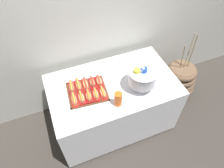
{
  "coord_description": "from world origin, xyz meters",
  "views": [
    {
      "loc": [
        -0.55,
        -1.36,
        2.46
      ],
      "look_at": [
        -0.01,
        -0.01,
        0.78
      ],
      "focal_mm": 33.03,
      "sensor_mm": 36.0,
      "label": 1
    }
  ],
  "objects_px": {
    "buffet_table": "(113,103)",
    "hot_dog_2": "(89,96)",
    "hot_dog_1": "(81,98)",
    "hot_dog_3": "(96,94)",
    "hot_dog_8": "(92,83)",
    "hot_dog_4": "(103,93)",
    "hot_dog_9": "(99,81)",
    "hot_dog_6": "(78,85)",
    "floor_vase": "(178,81)",
    "punch_bowl": "(142,76)",
    "serving_tray": "(87,92)",
    "cup_stack": "(118,99)",
    "hot_dog_0": "(74,99)",
    "hot_dog_5": "(71,87)",
    "hot_dog_7": "(85,84)"
  },
  "relations": [
    {
      "from": "hot_dog_6",
      "to": "hot_dog_9",
      "type": "relative_size",
      "value": 1.12
    },
    {
      "from": "hot_dog_1",
      "to": "punch_bowl",
      "type": "xyz_separation_m",
      "value": [
        0.64,
        -0.06,
        0.13
      ]
    },
    {
      "from": "floor_vase",
      "to": "hot_dog_0",
      "type": "relative_size",
      "value": 5.82
    },
    {
      "from": "hot_dog_6",
      "to": "hot_dog_1",
      "type": "bearing_deg",
      "value": -95.39
    },
    {
      "from": "hot_dog_5",
      "to": "hot_dog_6",
      "type": "bearing_deg",
      "value": -5.39
    },
    {
      "from": "hot_dog_2",
      "to": "hot_dog_3",
      "type": "xyz_separation_m",
      "value": [
        0.07,
        -0.01,
        0.0
      ]
    },
    {
      "from": "hot_dog_1",
      "to": "hot_dog_4",
      "type": "height_order",
      "value": "hot_dog_1"
    },
    {
      "from": "hot_dog_7",
      "to": "floor_vase",
      "type": "bearing_deg",
      "value": 1.92
    },
    {
      "from": "floor_vase",
      "to": "hot_dog_7",
      "type": "bearing_deg",
      "value": -178.08
    },
    {
      "from": "hot_dog_4",
      "to": "hot_dog_6",
      "type": "height_order",
      "value": "hot_dog_6"
    },
    {
      "from": "hot_dog_8",
      "to": "cup_stack",
      "type": "height_order",
      "value": "cup_stack"
    },
    {
      "from": "hot_dog_7",
      "to": "hot_dog_2",
      "type": "bearing_deg",
      "value": -95.39
    },
    {
      "from": "punch_bowl",
      "to": "hot_dog_5",
      "type": "bearing_deg",
      "value": 161.44
    },
    {
      "from": "hot_dog_3",
      "to": "hot_dog_9",
      "type": "bearing_deg",
      "value": 60.16
    },
    {
      "from": "buffet_table",
      "to": "hot_dog_2",
      "type": "bearing_deg",
      "value": -164.45
    },
    {
      "from": "floor_vase",
      "to": "hot_dog_8",
      "type": "relative_size",
      "value": 6.46
    },
    {
      "from": "hot_dog_1",
      "to": "hot_dog_5",
      "type": "distance_m",
      "value": 0.18
    },
    {
      "from": "hot_dog_8",
      "to": "hot_dog_9",
      "type": "xyz_separation_m",
      "value": [
        0.07,
        -0.01,
        -0.0
      ]
    },
    {
      "from": "hot_dog_8",
      "to": "hot_dog_9",
      "type": "distance_m",
      "value": 0.08
    },
    {
      "from": "hot_dog_2",
      "to": "hot_dog_8",
      "type": "relative_size",
      "value": 1.01
    },
    {
      "from": "hot_dog_1",
      "to": "hot_dog_3",
      "type": "distance_m",
      "value": 0.15
    },
    {
      "from": "floor_vase",
      "to": "hot_dog_4",
      "type": "bearing_deg",
      "value": -169.62
    },
    {
      "from": "hot_dog_5",
      "to": "floor_vase",
      "type": "bearing_deg",
      "value": 1.19
    },
    {
      "from": "hot_dog_3",
      "to": "hot_dog_4",
      "type": "bearing_deg",
      "value": -5.39
    },
    {
      "from": "buffet_table",
      "to": "hot_dog_9",
      "type": "relative_size",
      "value": 8.53
    },
    {
      "from": "buffet_table",
      "to": "hot_dog_8",
      "type": "bearing_deg",
      "value": 160.61
    },
    {
      "from": "hot_dog_9",
      "to": "hot_dog_6",
      "type": "bearing_deg",
      "value": 174.61
    },
    {
      "from": "hot_dog_4",
      "to": "cup_stack",
      "type": "distance_m",
      "value": 0.2
    },
    {
      "from": "serving_tray",
      "to": "hot_dog_9",
      "type": "xyz_separation_m",
      "value": [
        0.16,
        0.07,
        0.03
      ]
    },
    {
      "from": "hot_dog_1",
      "to": "buffet_table",
      "type": "bearing_deg",
      "value": 11.53
    },
    {
      "from": "floor_vase",
      "to": "buffet_table",
      "type": "bearing_deg",
      "value": -173.28
    },
    {
      "from": "hot_dog_6",
      "to": "cup_stack",
      "type": "distance_m",
      "value": 0.47
    },
    {
      "from": "serving_tray",
      "to": "hot_dog_4",
      "type": "relative_size",
      "value": 2.58
    },
    {
      "from": "hot_dog_0",
      "to": "hot_dog_5",
      "type": "relative_size",
      "value": 1.0
    },
    {
      "from": "hot_dog_2",
      "to": "hot_dog_3",
      "type": "distance_m",
      "value": 0.08
    },
    {
      "from": "serving_tray",
      "to": "hot_dog_4",
      "type": "bearing_deg",
      "value": -34.21
    },
    {
      "from": "serving_tray",
      "to": "hot_dog_9",
      "type": "relative_size",
      "value": 2.65
    },
    {
      "from": "buffet_table",
      "to": "punch_bowl",
      "type": "relative_size",
      "value": 4.55
    },
    {
      "from": "floor_vase",
      "to": "hot_dog_7",
      "type": "distance_m",
      "value": 1.46
    },
    {
      "from": "hot_dog_7",
      "to": "cup_stack",
      "type": "bearing_deg",
      "value": -55.7
    },
    {
      "from": "buffet_table",
      "to": "hot_dog_9",
      "type": "bearing_deg",
      "value": 153.69
    },
    {
      "from": "floor_vase",
      "to": "hot_dog_6",
      "type": "xyz_separation_m",
      "value": [
        -1.43,
        -0.04,
        0.56
      ]
    },
    {
      "from": "hot_dog_4",
      "to": "hot_dog_3",
      "type": "bearing_deg",
      "value": 174.61
    },
    {
      "from": "hot_dog_2",
      "to": "hot_dog_3",
      "type": "bearing_deg",
      "value": -5.39
    },
    {
      "from": "hot_dog_5",
      "to": "hot_dog_6",
      "type": "height_order",
      "value": "same"
    },
    {
      "from": "hot_dog_1",
      "to": "hot_dog_3",
      "type": "bearing_deg",
      "value": -5.39
    },
    {
      "from": "hot_dog_6",
      "to": "punch_bowl",
      "type": "distance_m",
      "value": 0.68
    },
    {
      "from": "hot_dog_9",
      "to": "cup_stack",
      "type": "relative_size",
      "value": 1.0
    },
    {
      "from": "floor_vase",
      "to": "punch_bowl",
      "type": "relative_size",
      "value": 3.33
    },
    {
      "from": "hot_dog_1",
      "to": "hot_dog_4",
      "type": "relative_size",
      "value": 0.95
    }
  ]
}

